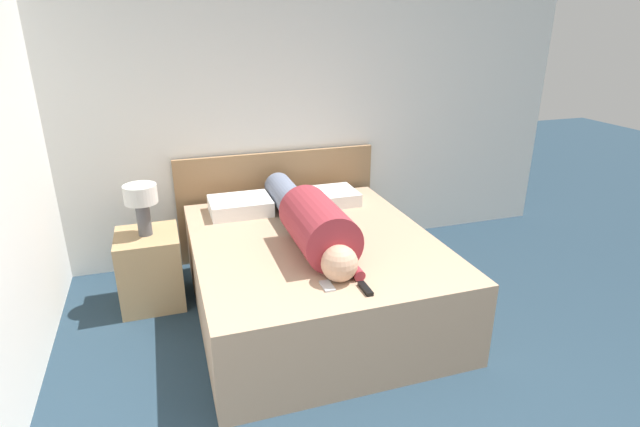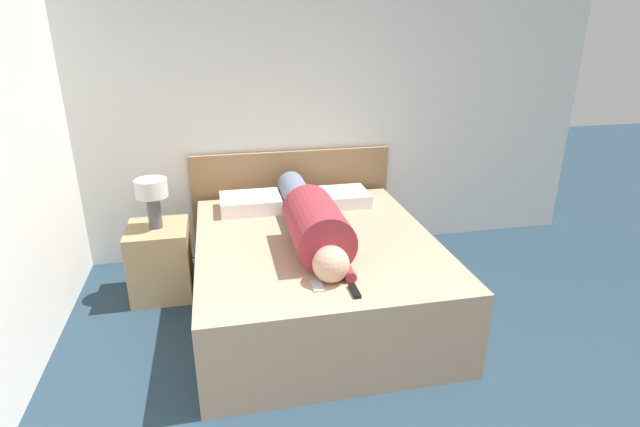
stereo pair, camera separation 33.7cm
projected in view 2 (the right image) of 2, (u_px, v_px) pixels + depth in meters
wall_back at (312, 112)px, 4.45m from camera, size 5.26×0.06×2.60m
bed at (316, 275)px, 3.71m from camera, size 1.69×1.98×0.59m
headboard at (292, 202)px, 4.64m from camera, size 1.81×0.04×0.97m
nightstand at (161, 261)px, 3.95m from camera, size 0.46×0.49×0.57m
table_lamp at (152, 194)px, 3.75m from camera, size 0.24×0.24×0.39m
person_lying at (312, 220)px, 3.51m from camera, size 0.37×1.69×0.37m
pillow_near_headboard at (250, 203)px, 4.12m from camera, size 0.49×0.38×0.12m
pillow_second at (340, 197)px, 4.27m from camera, size 0.47×0.38×0.11m
tv_remote at (355, 291)px, 2.88m from camera, size 0.04×0.15×0.02m
cell_phone at (317, 286)px, 2.94m from camera, size 0.06×0.13×0.01m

